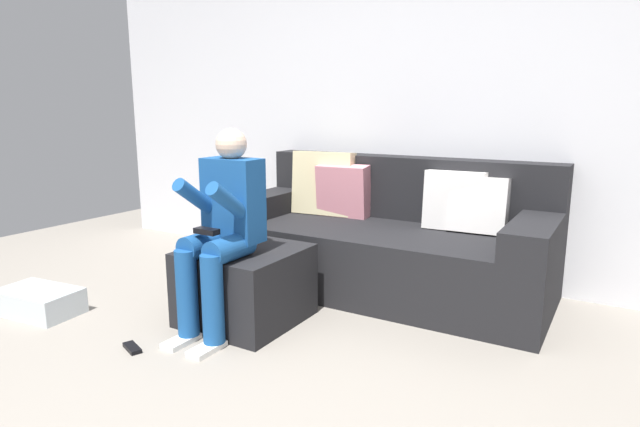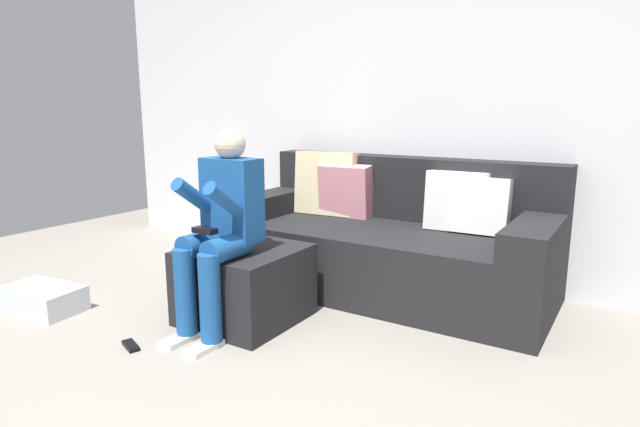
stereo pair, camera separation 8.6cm
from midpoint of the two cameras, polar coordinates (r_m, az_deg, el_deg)
name	(u,v)px [view 2 (the right image)]	position (r m, az deg, el deg)	size (l,w,h in m)	color
ground_plane	(165,422)	(2.39, -15.35, -20.99)	(7.62, 7.62, 0.00)	gray
wall_back	(409,108)	(4.06, 10.25, 11.23)	(5.86, 0.10, 2.52)	silver
couch_sectional	(390,241)	(3.72, 8.23, -2.93)	(2.19, 0.97, 0.94)	black
ottoman	(244,284)	(3.21, -7.42, -7.59)	(0.63, 0.64, 0.44)	black
person_seated	(220,225)	(2.97, -9.98, -1.25)	(0.34, 0.56, 1.15)	#194C8C
storage_bin	(42,299)	(3.77, -27.30, -8.21)	(0.50, 0.30, 0.16)	silver
remote_near_ottoman	(131,346)	(3.06, -19.05, -13.39)	(0.14, 0.06, 0.02)	black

